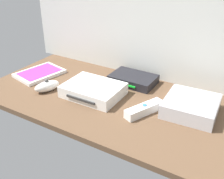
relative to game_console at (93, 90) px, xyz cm
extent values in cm
cube|color=brown|center=(7.48, 1.09, -3.20)|extent=(100.00, 48.00, 2.00)
cube|color=white|center=(0.00, 0.03, 0.00)|extent=(21.20, 16.27, 4.40)
cube|color=#2D2D2D|center=(0.11, -8.17, 0.00)|extent=(12.01, 0.75, 0.80)
cube|color=silver|center=(34.84, 6.86, 0.30)|extent=(18.01, 18.01, 5.00)
cube|color=silver|center=(34.84, 6.86, 2.95)|extent=(17.29, 17.29, 0.30)
cube|color=white|center=(-30.39, 3.00, -1.50)|extent=(17.25, 21.41, 1.40)
cube|color=#B233B2|center=(-30.39, 3.00, -0.72)|extent=(14.31, 18.30, 0.16)
cube|color=black|center=(8.02, 16.97, -0.50)|extent=(18.01, 12.02, 3.40)
cube|color=#19D833|center=(8.03, 10.77, -0.50)|extent=(8.00, 0.41, 0.60)
cube|color=white|center=(21.64, -1.41, -0.70)|extent=(9.19, 15.01, 3.00)
cylinder|color=#387FDB|center=(21.64, -1.41, 1.00)|extent=(1.40, 1.40, 0.40)
ellipsoid|color=white|center=(-17.28, -6.28, -0.20)|extent=(7.89, 10.92, 4.00)
sphere|color=#4C4C4C|center=(-17.28, -6.28, 2.20)|extent=(1.40, 1.40, 1.40)
camera|label=1|loc=(52.72, -74.11, 48.52)|focal=44.20mm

